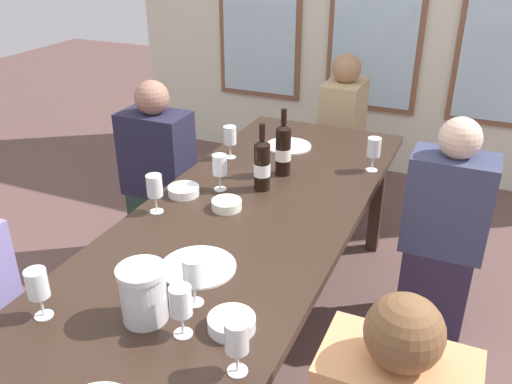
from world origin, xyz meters
The scene contains 21 objects.
ground_plane centered at (0.00, 0.00, 0.00)m, with size 12.00×12.00×0.00m, color brown.
dining_table centered at (0.00, 0.00, 0.68)m, with size 0.91×2.78×0.74m.
white_plate_0 centered at (-0.10, 0.97, 0.74)m, with size 0.25×0.25×0.01m, color white.
white_plate_2 centered at (0.02, -0.28, 0.74)m, with size 0.28×0.28×0.01m, color white.
metal_pitcher centered at (0.00, -0.59, 0.84)m, with size 0.16×0.16×0.19m.
wine_bottle_0 centered at (-0.03, 0.42, 0.86)m, with size 0.08×0.08×0.32m.
wine_bottle_1 centered at (0.00, 0.61, 0.87)m, with size 0.08×0.08×0.34m.
tasting_bowl_0 centered at (-0.33, 0.22, 0.76)m, with size 0.14×0.14×0.04m, color white.
tasting_bowl_2 centered at (0.27, -0.52, 0.76)m, with size 0.15×0.15×0.04m, color white.
tasting_bowl_3 centered at (-0.09, 0.18, 0.76)m, with size 0.13×0.13×0.04m, color white.
wine_glass_0 centered at (0.40, 0.84, 0.86)m, with size 0.07×0.07×0.17m.
wine_glass_2 centered at (-0.21, 0.33, 0.86)m, with size 0.07×0.07×0.17m.
wine_glass_3 centered at (0.15, -0.60, 0.86)m, with size 0.07×0.07×0.17m.
wine_glass_4 centered at (0.37, -0.68, 0.86)m, with size 0.07×0.07×0.17m.
wine_glass_5 centered at (0.11, -0.46, 0.86)m, with size 0.07×0.07×0.17m.
wine_glass_6 centered at (-0.36, 0.03, 0.86)m, with size 0.07×0.07×0.17m.
wine_glass_7 centered at (-0.33, 0.70, 0.86)m, with size 0.07×0.07×0.17m.
wine_glass_8 centered at (-0.30, -0.71, 0.86)m, with size 0.07×0.07×0.17m.
seated_person_2 centered at (-0.79, 0.69, 0.53)m, with size 0.38×0.24×1.11m.
seated_person_3 centered at (0.79, 0.72, 0.53)m, with size 0.38×0.24×1.11m.
seated_person_4 centered at (0.00, 1.74, 0.53)m, with size 0.24×0.38×1.11m.
Camera 1 is at (0.87, -1.70, 1.87)m, focal length 38.30 mm.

